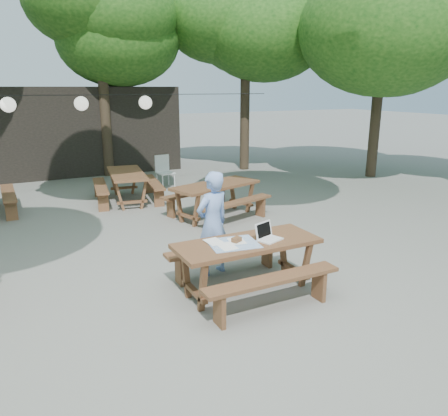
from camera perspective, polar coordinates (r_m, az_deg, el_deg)
ground at (r=6.26m, az=-5.11°, el=-10.94°), size 80.00×80.00×0.00m
pavilion at (r=15.99m, az=-18.04°, el=9.80°), size 6.00×3.00×2.80m
main_picnic_table at (r=6.12m, az=3.01°, el=-7.56°), size 2.00×1.58×0.75m
picnic_table_ne at (r=9.60m, az=-1.07°, el=1.06°), size 2.27×2.06×0.75m
picnic_table_far_e at (r=11.18m, az=-12.50°, el=2.77°), size 1.83×2.10×0.75m
woman at (r=6.58m, az=-1.50°, el=-2.04°), size 0.66×0.52×1.60m
plastic_chair at (r=12.74m, az=-7.68°, el=3.94°), size 0.49×0.49×0.90m
laptop at (r=6.06m, az=5.65°, el=-3.55°), size 0.40×0.36×0.24m
tabletop_clutter at (r=5.89m, az=1.21°, el=-4.56°), size 0.72×0.64×0.08m
paper_lanterns at (r=11.38m, az=-18.07°, el=12.86°), size 9.00×0.34×0.38m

